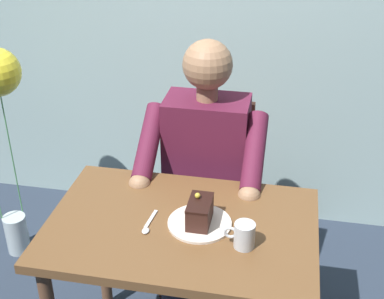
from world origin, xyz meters
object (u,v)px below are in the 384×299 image
at_px(coffee_cup, 244,235).
at_px(dessert_spoon, 148,225).
at_px(chair, 209,187).
at_px(seated_person, 203,178).
at_px(dining_table, 182,247).
at_px(cake_slice, 200,212).

height_order(coffee_cup, dessert_spoon, coffee_cup).
distance_m(chair, coffee_cup, 0.80).
distance_m(seated_person, coffee_cup, 0.60).
height_order(dining_table, dessert_spoon, dessert_spoon).
bearing_deg(coffee_cup, seated_person, -66.66).
xyz_separation_m(dining_table, dessert_spoon, (0.11, 0.04, 0.11)).
xyz_separation_m(coffee_cup, dessert_spoon, (0.34, -0.04, -0.04)).
bearing_deg(dessert_spoon, dining_table, -161.02).
distance_m(seated_person, cake_slice, 0.47).
height_order(chair, cake_slice, chair).
bearing_deg(chair, dining_table, 90.00).
height_order(chair, coffee_cup, chair).
bearing_deg(dessert_spoon, seated_person, -102.84).
xyz_separation_m(dining_table, seated_person, (0.00, -0.45, 0.02)).
distance_m(chair, cake_slice, 0.69).
distance_m(cake_slice, dessert_spoon, 0.19).
xyz_separation_m(dining_table, coffee_cup, (-0.23, 0.08, 0.15)).
bearing_deg(cake_slice, coffee_cup, 151.59).
bearing_deg(dessert_spoon, cake_slice, -165.32).
xyz_separation_m(seated_person, cake_slice, (-0.07, 0.45, 0.14)).
height_order(chair, seated_person, seated_person).
xyz_separation_m(chair, dessert_spoon, (0.11, 0.66, 0.25)).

